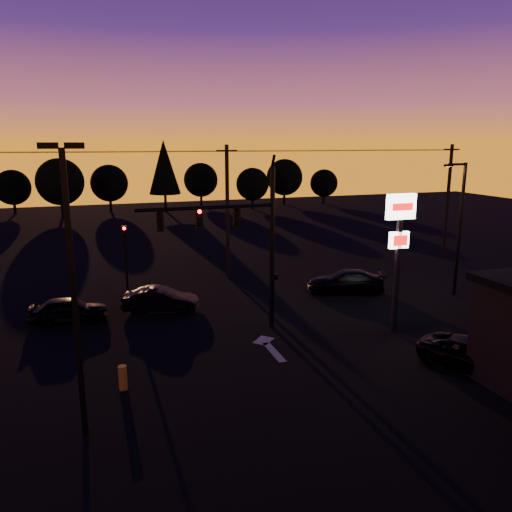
{
  "coord_description": "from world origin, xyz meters",
  "views": [
    {
      "loc": [
        -6.9,
        -18.38,
        9.14
      ],
      "look_at": [
        1.0,
        5.0,
        3.5
      ],
      "focal_mm": 35.0,
      "sensor_mm": 36.0,
      "label": 1
    }
  ],
  "objects_px": {
    "car_left": "(69,310)",
    "parking_lot_light": "(72,275)",
    "bollard": "(123,378)",
    "car_mid": "(161,300)",
    "suv_parked": "(474,355)",
    "streetlight": "(459,224)",
    "car_right": "(346,282)",
    "secondary_signal": "(125,251)",
    "pylon_sign": "(399,234)",
    "traffic_signal_mast": "(241,233)"
  },
  "relations": [
    {
      "from": "parking_lot_light",
      "to": "car_right",
      "type": "xyz_separation_m",
      "value": [
        15.43,
        11.11,
        -4.58
      ]
    },
    {
      "from": "car_left",
      "to": "car_mid",
      "type": "height_order",
      "value": "car_mid"
    },
    {
      "from": "secondary_signal",
      "to": "car_mid",
      "type": "height_order",
      "value": "secondary_signal"
    },
    {
      "from": "secondary_signal",
      "to": "streetlight",
      "type": "relative_size",
      "value": 0.54
    },
    {
      "from": "traffic_signal_mast",
      "to": "pylon_sign",
      "type": "relative_size",
      "value": 1.26
    },
    {
      "from": "parking_lot_light",
      "to": "suv_parked",
      "type": "bearing_deg",
      "value": -0.81
    },
    {
      "from": "parking_lot_light",
      "to": "secondary_signal",
      "type": "bearing_deg",
      "value": 80.21
    },
    {
      "from": "car_right",
      "to": "suv_parked",
      "type": "distance_m",
      "value": 11.32
    },
    {
      "from": "pylon_sign",
      "to": "car_left",
      "type": "relative_size",
      "value": 1.75
    },
    {
      "from": "bollard",
      "to": "parking_lot_light",
      "type": "bearing_deg",
      "value": -117.84
    },
    {
      "from": "car_left",
      "to": "secondary_signal",
      "type": "bearing_deg",
      "value": -36.81
    },
    {
      "from": "secondary_signal",
      "to": "pylon_sign",
      "type": "distance_m",
      "value": 15.75
    },
    {
      "from": "streetlight",
      "to": "car_left",
      "type": "bearing_deg",
      "value": 173.53
    },
    {
      "from": "pylon_sign",
      "to": "bollard",
      "type": "height_order",
      "value": "pylon_sign"
    },
    {
      "from": "streetlight",
      "to": "car_right",
      "type": "bearing_deg",
      "value": 156.43
    },
    {
      "from": "pylon_sign",
      "to": "streetlight",
      "type": "relative_size",
      "value": 0.85
    },
    {
      "from": "bollard",
      "to": "car_mid",
      "type": "xyz_separation_m",
      "value": [
        2.63,
        8.53,
        0.19
      ]
    },
    {
      "from": "car_left",
      "to": "parking_lot_light",
      "type": "bearing_deg",
      "value": -170.09
    },
    {
      "from": "secondary_signal",
      "to": "car_left",
      "type": "relative_size",
      "value": 1.12
    },
    {
      "from": "pylon_sign",
      "to": "streetlight",
      "type": "bearing_deg",
      "value": 30.08
    },
    {
      "from": "bollard",
      "to": "suv_parked",
      "type": "xyz_separation_m",
      "value": [
        13.81,
        -2.82,
        0.14
      ]
    },
    {
      "from": "secondary_signal",
      "to": "bollard",
      "type": "xyz_separation_m",
      "value": [
        -1.12,
        -11.88,
        -2.38
      ]
    },
    {
      "from": "parking_lot_light",
      "to": "pylon_sign",
      "type": "bearing_deg",
      "value": 17.23
    },
    {
      "from": "car_mid",
      "to": "suv_parked",
      "type": "bearing_deg",
      "value": -116.8
    },
    {
      "from": "traffic_signal_mast",
      "to": "car_mid",
      "type": "distance_m",
      "value": 6.85
    },
    {
      "from": "suv_parked",
      "to": "traffic_signal_mast",
      "type": "bearing_deg",
      "value": 110.78
    },
    {
      "from": "pylon_sign",
      "to": "streetlight",
      "type": "distance_m",
      "value": 8.0
    },
    {
      "from": "suv_parked",
      "to": "car_right",
      "type": "bearing_deg",
      "value": 62.33
    },
    {
      "from": "parking_lot_light",
      "to": "pylon_sign",
      "type": "distance_m",
      "value": 15.19
    },
    {
      "from": "suv_parked",
      "to": "bollard",
      "type": "bearing_deg",
      "value": 142.03
    },
    {
      "from": "secondary_signal",
      "to": "suv_parked",
      "type": "height_order",
      "value": "secondary_signal"
    },
    {
      "from": "car_left",
      "to": "bollard",
      "type": "bearing_deg",
      "value": -159.82
    },
    {
      "from": "car_mid",
      "to": "car_right",
      "type": "xyz_separation_m",
      "value": [
        11.43,
        -0.03,
        0.02
      ]
    },
    {
      "from": "suv_parked",
      "to": "car_mid",
      "type": "bearing_deg",
      "value": 108.13
    },
    {
      "from": "bollard",
      "to": "car_left",
      "type": "distance_m",
      "value": 8.67
    },
    {
      "from": "pylon_sign",
      "to": "bollard",
      "type": "distance_m",
      "value": 13.98
    },
    {
      "from": "car_left",
      "to": "pylon_sign",
      "type": "bearing_deg",
      "value": -107.04
    },
    {
      "from": "pylon_sign",
      "to": "parking_lot_light",
      "type": "bearing_deg",
      "value": -162.77
    },
    {
      "from": "streetlight",
      "to": "suv_parked",
      "type": "bearing_deg",
      "value": -125.53
    },
    {
      "from": "car_left",
      "to": "car_mid",
      "type": "xyz_separation_m",
      "value": [
        4.74,
        0.13,
        0.01
      ]
    },
    {
      "from": "traffic_signal_mast",
      "to": "car_right",
      "type": "distance_m",
      "value": 9.97
    },
    {
      "from": "car_mid",
      "to": "secondary_signal",
      "type": "bearing_deg",
      "value": 42.87
    },
    {
      "from": "streetlight",
      "to": "secondary_signal",
      "type": "bearing_deg",
      "value": 162.44
    },
    {
      "from": "secondary_signal",
      "to": "suv_parked",
      "type": "relative_size",
      "value": 0.98
    },
    {
      "from": "pylon_sign",
      "to": "car_left",
      "type": "xyz_separation_m",
      "value": [
        -15.23,
        6.51,
        -4.25
      ]
    },
    {
      "from": "secondary_signal",
      "to": "pylon_sign",
      "type": "bearing_deg",
      "value": -39.77
    },
    {
      "from": "car_mid",
      "to": "suv_parked",
      "type": "height_order",
      "value": "car_mid"
    },
    {
      "from": "pylon_sign",
      "to": "secondary_signal",
      "type": "bearing_deg",
      "value": 140.23
    },
    {
      "from": "streetlight",
      "to": "car_left",
      "type": "height_order",
      "value": "streetlight"
    },
    {
      "from": "traffic_signal_mast",
      "to": "car_right",
      "type": "bearing_deg",
      "value": 27.14
    }
  ]
}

